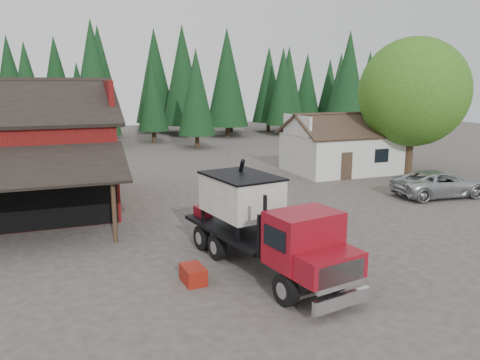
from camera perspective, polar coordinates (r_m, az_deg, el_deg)
name	(u,v)px	position (r m, az deg, el deg)	size (l,w,h in m)	color
ground	(251,242)	(20.88, 1.35, -7.51)	(120.00, 120.00, 0.00)	#463C37
farmhouse	(342,150)	(37.70, 12.29, 3.56)	(8.60, 6.42, 4.65)	silver
deciduous_tree	(413,96)	(37.36, 20.39, 9.56)	(8.00, 8.00, 10.20)	#382619
conifer_backdrop	(126,138)	(61.08, -13.76, 4.99)	(76.00, 16.00, 16.00)	black
near_pine_b	(196,92)	(50.08, -5.35, 10.61)	(3.96, 3.96, 10.40)	#382619
near_pine_c	(348,82)	(53.15, 13.08, 11.51)	(4.84, 4.84, 12.40)	#382619
near_pine_d	(93,78)	(52.34, -17.44, 11.83)	(5.28, 5.28, 13.40)	#382619
feed_truck	(262,222)	(17.42, 2.71, -5.17)	(3.78, 8.92, 3.91)	black
silver_car	(440,184)	(31.23, 23.17, -0.41)	(2.68, 5.81, 1.61)	#B1B5B9
equip_box	(193,274)	(16.82, -5.73, -11.38)	(0.70, 1.10, 0.60)	maroon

